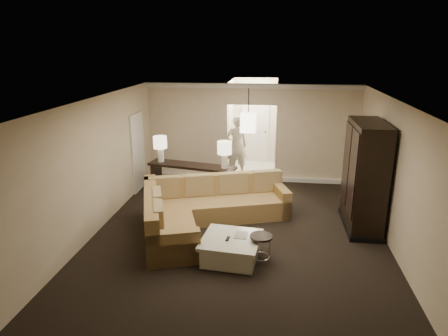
# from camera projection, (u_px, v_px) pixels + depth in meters

# --- Properties ---
(ground) EXTENTS (8.00, 8.00, 0.00)m
(ground) POSITION_uv_depth(u_px,v_px,m) (237.00, 243.00, 8.03)
(ground) COLOR black
(ground) RESTS_ON ground
(wall_back) EXTENTS (6.00, 0.04, 2.80)m
(wall_back) POSITION_uv_depth(u_px,v_px,m) (251.00, 133.00, 11.41)
(wall_back) COLOR beige
(wall_back) RESTS_ON ground
(wall_front) EXTENTS (6.00, 0.04, 2.80)m
(wall_front) POSITION_uv_depth(u_px,v_px,m) (196.00, 307.00, 3.83)
(wall_front) COLOR beige
(wall_front) RESTS_ON ground
(wall_left) EXTENTS (0.04, 8.00, 2.80)m
(wall_left) POSITION_uv_depth(u_px,v_px,m) (89.00, 171.00, 8.00)
(wall_left) COLOR beige
(wall_left) RESTS_ON ground
(wall_right) EXTENTS (0.04, 8.00, 2.80)m
(wall_right) POSITION_uv_depth(u_px,v_px,m) (401.00, 184.00, 7.24)
(wall_right) COLOR beige
(wall_right) RESTS_ON ground
(ceiling) EXTENTS (6.00, 8.00, 0.02)m
(ceiling) POSITION_uv_depth(u_px,v_px,m) (238.00, 103.00, 7.21)
(ceiling) COLOR silver
(ceiling) RESTS_ON wall_back
(crown_molding) EXTENTS (6.00, 0.10, 0.12)m
(crown_molding) POSITION_uv_depth(u_px,v_px,m) (252.00, 86.00, 10.97)
(crown_molding) COLOR silver
(crown_molding) RESTS_ON wall_back
(baseboard) EXTENTS (6.00, 0.10, 0.12)m
(baseboard) POSITION_uv_depth(u_px,v_px,m) (250.00, 178.00, 11.76)
(baseboard) COLOR silver
(baseboard) RESTS_ON ground
(side_door) EXTENTS (0.05, 0.90, 2.10)m
(side_door) POSITION_uv_depth(u_px,v_px,m) (138.00, 152.00, 10.75)
(side_door) COLOR silver
(side_door) RESTS_ON ground
(foyer) EXTENTS (1.44, 2.02, 2.80)m
(foyer) POSITION_uv_depth(u_px,v_px,m) (254.00, 127.00, 12.71)
(foyer) COLOR beige
(foyer) RESTS_ON ground
(sectional_sofa) EXTENTS (3.40, 3.36, 0.97)m
(sectional_sofa) POSITION_uv_depth(u_px,v_px,m) (203.00, 209.00, 8.69)
(sectional_sofa) COLOR brown
(sectional_sofa) RESTS_ON ground
(coffee_table) EXTENTS (1.15, 1.15, 0.44)m
(coffee_table) POSITION_uv_depth(u_px,v_px,m) (231.00, 248.00, 7.37)
(coffee_table) COLOR beige
(coffee_table) RESTS_ON ground
(console_table) EXTENTS (2.35, 0.97, 0.88)m
(console_table) POSITION_uv_depth(u_px,v_px,m) (192.00, 178.00, 10.30)
(console_table) COLOR black
(console_table) RESTS_ON ground
(armoire) EXTENTS (0.69, 1.61, 2.32)m
(armoire) POSITION_uv_depth(u_px,v_px,m) (364.00, 178.00, 8.44)
(armoire) COLOR black
(armoire) RESTS_ON ground
(drink_table) EXTENTS (0.41, 0.41, 0.52)m
(drink_table) POSITION_uv_depth(u_px,v_px,m) (261.00, 243.00, 7.25)
(drink_table) COLOR black
(drink_table) RESTS_ON ground
(table_lamp_left) EXTENTS (0.35, 0.35, 0.68)m
(table_lamp_left) POSITION_uv_depth(u_px,v_px,m) (160.00, 145.00, 10.34)
(table_lamp_left) COLOR white
(table_lamp_left) RESTS_ON console_table
(table_lamp_right) EXTENTS (0.35, 0.35, 0.68)m
(table_lamp_right) POSITION_uv_depth(u_px,v_px,m) (225.00, 150.00, 9.78)
(table_lamp_right) COLOR white
(table_lamp_right) RESTS_ON console_table
(pendant_light) EXTENTS (0.38, 0.38, 1.09)m
(pendant_light) POSITION_uv_depth(u_px,v_px,m) (248.00, 122.00, 10.02)
(pendant_light) COLOR black
(pendant_light) RESTS_ON ceiling
(person) EXTENTS (0.87, 0.74, 2.04)m
(person) POSITION_uv_depth(u_px,v_px,m) (237.00, 143.00, 11.86)
(person) COLOR beige
(person) RESTS_ON ground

